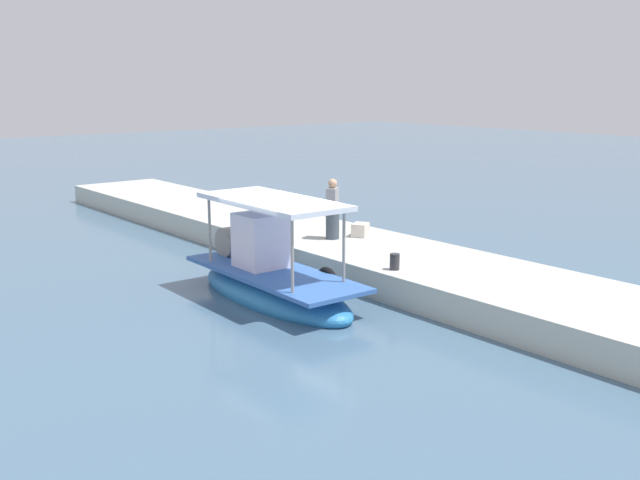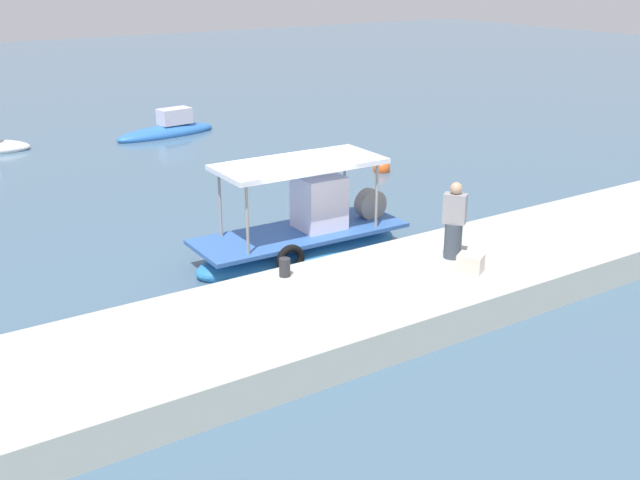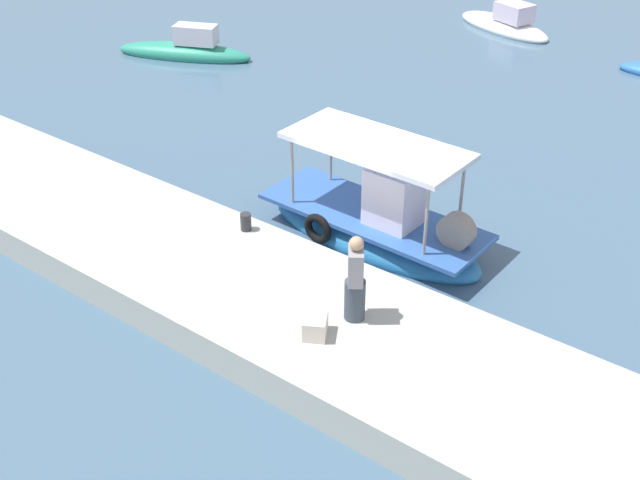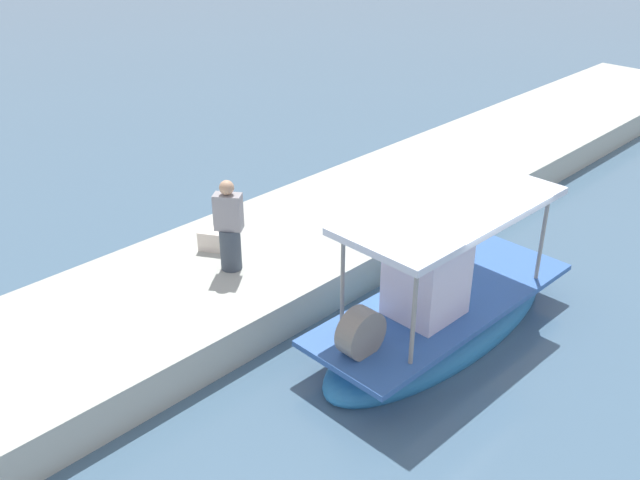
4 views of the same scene
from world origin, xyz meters
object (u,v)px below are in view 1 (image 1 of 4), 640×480
at_px(main_fishing_boat, 272,280).
at_px(cargo_crate, 360,230).
at_px(fisherman_near_bollard, 333,212).
at_px(mooring_bollard, 395,262).

distance_m(main_fishing_boat, cargo_crate, 4.59).
xyz_separation_m(main_fishing_boat, fisherman_near_bollard, (1.79, -3.45, 1.06)).
relative_size(main_fishing_boat, cargo_crate, 10.84).
distance_m(fisherman_near_bollard, mooring_bollard, 3.93).
bearing_deg(main_fishing_boat, mooring_bollard, -129.81).
distance_m(fisherman_near_bollard, cargo_crate, 1.08).
bearing_deg(mooring_bollard, cargo_crate, -30.11).
height_order(mooring_bollard, cargo_crate, mooring_bollard).
bearing_deg(main_fishing_boat, fisherman_near_bollard, -62.50).
height_order(fisherman_near_bollard, cargo_crate, fisherman_near_bollard).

